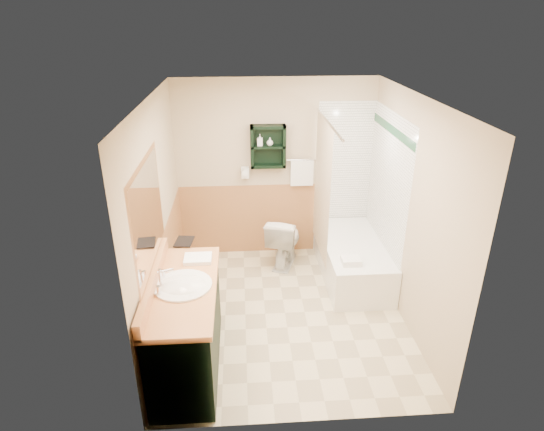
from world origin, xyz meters
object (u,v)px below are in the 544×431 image
Objects in this scene: vanity at (187,327)px; bathtub at (352,260)px; soap_bottle_a at (260,143)px; soap_bottle_b at (270,142)px; toilet at (284,240)px; vanity_book at (175,232)px; wall_shelf at (268,147)px; hair_dryer at (245,172)px.

vanity is 2.43m from bathtub.
soap_bottle_a is 1.40× the size of soap_bottle_b.
toilet is at bearing 153.78° from bathtub.
soap_bottle_b is (1.08, 1.32, 0.58)m from vanity_book.
hair_dryer is at bearing 175.24° from wall_shelf.
soap_bottle_a is (-0.30, 0.28, 1.26)m from toilet.
vanity is 1.03m from vanity_book.
vanity_book is 2.36× the size of soap_bottle_b.
soap_bottle_a is at bearing 69.89° from vanity.
hair_dryer reaches higher than vanity_book.
soap_bottle_a is at bearing 180.00° from soap_bottle_b.
soap_bottle_b is (0.92, 2.16, 1.15)m from vanity.
vanity is (-0.89, -2.17, -1.10)m from wall_shelf.
soap_bottle_b reaches higher than bathtub.
soap_bottle_b is (0.02, -0.01, 0.06)m from wall_shelf.
hair_dryer is 1.56m from vanity_book.
hair_dryer is 0.97× the size of vanity_book.
vanity_book is at bearing -125.85° from soap_bottle_a.
wall_shelf is at bearing -36.60° from toilet.
bathtub is at bearing 23.92° from vanity_book.
toilet is 1.32m from soap_bottle_a.
toilet is (0.20, -0.28, -1.21)m from wall_shelf.
soap_bottle_b is (0.13, 0.00, 0.01)m from soap_bottle_a.
wall_shelf reaches higher than vanity_book.
toilet is (-0.83, 0.41, 0.10)m from bathtub.
bathtub is at bearing -31.33° from soap_bottle_a.
wall_shelf reaches higher than hair_dryer.
soap_bottle_b is at bearing -5.30° from hair_dryer.
vanity is 2.62m from soap_bottle_b.
toilet is at bearing -31.87° from hair_dryer.
bathtub is at bearing -34.01° from wall_shelf.
hair_dryer is at bearing 151.60° from bathtub.
soap_bottle_a is (-1.13, 0.69, 1.35)m from bathtub.
soap_bottle_b is at bearing -11.92° from wall_shelf.
vanity is 5.79× the size of vanity_book.
soap_bottle_b is at bearing 145.56° from bathtub.
wall_shelf is 0.79× the size of toilet.
wall_shelf is 2.23× the size of vanity_book.
vanity is at bearing -142.41° from bathtub.
wall_shelf is 1.80m from bathtub.
vanity is 2.57m from soap_bottle_a.
hair_dryer is at bearing -13.07° from toilet.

